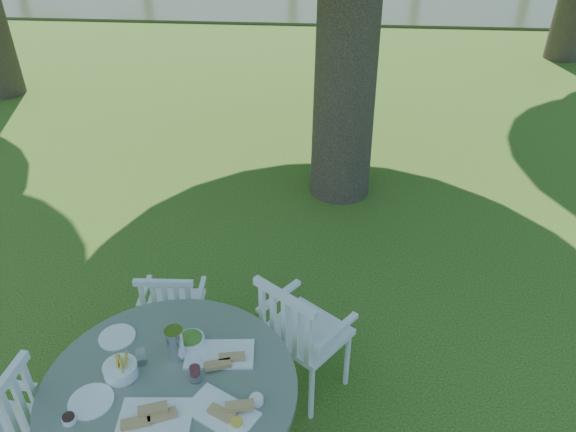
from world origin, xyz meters
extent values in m
plane|color=#22420D|center=(0.00, 0.00, 0.00)|extent=(140.00, 140.00, 0.00)
cylinder|color=black|center=(-0.54, -1.39, 0.37)|extent=(0.12, 0.12, 0.66)
cylinder|color=#626D5B|center=(-0.54, -1.39, 0.72)|extent=(1.42, 1.42, 0.04)
cylinder|color=silver|center=(0.48, -0.66, 0.24)|extent=(0.04, 0.04, 0.48)
cylinder|color=silver|center=(0.14, -0.40, 0.24)|extent=(0.04, 0.04, 0.48)
cylinder|color=silver|center=(0.24, -0.96, 0.24)|extent=(0.04, 0.04, 0.48)
cylinder|color=silver|center=(-0.10, -0.70, 0.24)|extent=(0.04, 0.04, 0.48)
cube|color=silver|center=(0.19, -0.68, 0.50)|extent=(0.67, 0.66, 0.04)
cube|color=silver|center=(0.06, -0.85, 0.73)|extent=(0.42, 0.33, 0.49)
cylinder|color=silver|center=(-0.62, -0.24, 0.20)|extent=(0.03, 0.03, 0.40)
cylinder|color=silver|center=(-0.97, -0.25, 0.20)|extent=(0.03, 0.03, 0.40)
cylinder|color=silver|center=(-0.60, -0.55, 0.20)|extent=(0.03, 0.03, 0.40)
cylinder|color=silver|center=(-0.96, -0.57, 0.20)|extent=(0.03, 0.03, 0.40)
cube|color=silver|center=(-0.79, -0.40, 0.41)|extent=(0.42, 0.39, 0.04)
cube|color=silver|center=(-0.78, -0.58, 0.60)|extent=(0.41, 0.05, 0.41)
cube|color=silver|center=(-1.31, -1.65, 0.73)|extent=(0.09, 0.49, 0.49)
cube|color=white|center=(-0.55, -1.59, 0.75)|extent=(0.39, 0.25, 0.01)
cube|color=white|center=(-0.21, -1.54, 0.75)|extent=(0.43, 0.37, 0.01)
cube|color=white|center=(-0.29, -1.14, 0.75)|extent=(0.42, 0.26, 0.02)
cylinder|color=white|center=(-0.92, -1.52, 0.75)|extent=(0.24, 0.24, 0.01)
cylinder|color=white|center=(-0.94, -1.05, 0.75)|extent=(0.22, 0.22, 0.01)
cylinder|color=white|center=(-0.82, -1.33, 0.78)|extent=(0.19, 0.19, 0.07)
cylinder|color=white|center=(-0.48, -1.07, 0.77)|extent=(0.16, 0.16, 0.05)
cylinder|color=silver|center=(-0.54, -1.17, 0.85)|extent=(0.11, 0.11, 0.21)
cylinder|color=white|center=(-0.39, -1.33, 0.84)|extent=(0.08, 0.08, 0.20)
cylinder|color=white|center=(-0.73, -1.24, 0.79)|extent=(0.06, 0.06, 0.10)
cylinder|color=white|center=(-0.76, -1.38, 0.80)|extent=(0.06, 0.06, 0.11)
cylinder|color=white|center=(-0.12, -1.62, 0.76)|extent=(0.08, 0.08, 0.03)
cylinder|color=white|center=(-0.04, -1.46, 0.76)|extent=(0.08, 0.08, 0.03)
cylinder|color=white|center=(-0.99, -1.65, 0.76)|extent=(0.07, 0.07, 0.03)
camera|label=1|loc=(0.28, -3.39, 3.22)|focal=35.00mm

